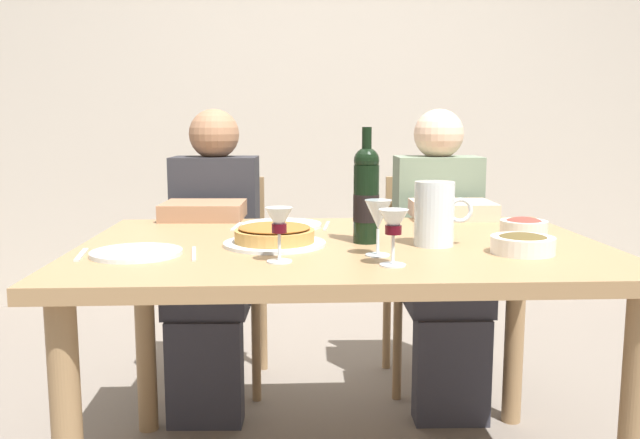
{
  "coord_description": "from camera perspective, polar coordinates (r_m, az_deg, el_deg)",
  "views": [
    {
      "loc": [
        -0.16,
        -1.88,
        1.11
      ],
      "look_at": [
        -0.07,
        -0.03,
        0.83
      ],
      "focal_mm": 37.16,
      "sensor_mm": 36.0,
      "label": 1
    }
  ],
  "objects": [
    {
      "name": "back_wall",
      "position": [
        4.05,
        -0.58,
        12.52
      ],
      "size": [
        8.0,
        0.1,
        2.8
      ],
      "primitive_type": "cube",
      "color": "beige",
      "rests_on": "ground"
    },
    {
      "name": "dining_table",
      "position": [
        1.94,
        1.95,
        -4.7
      ],
      "size": [
        1.5,
        1.0,
        0.76
      ],
      "color": "#9E7A51",
      "rests_on": "ground"
    },
    {
      "name": "wine_bottle",
      "position": [
        1.9,
        4.01,
        2.12
      ],
      "size": [
        0.08,
        0.08,
        0.33
      ],
      "color": "black",
      "rests_on": "dining_table"
    },
    {
      "name": "water_pitcher",
      "position": [
        1.89,
        9.84,
        0.17
      ],
      "size": [
        0.17,
        0.11,
        0.18
      ],
      "color": "silver",
      "rests_on": "dining_table"
    },
    {
      "name": "baked_tart",
      "position": [
        1.88,
        -3.94,
        -1.4
      ],
      "size": [
        0.29,
        0.29,
        0.06
      ],
      "color": "silver",
      "rests_on": "dining_table"
    },
    {
      "name": "salad_bowl",
      "position": [
        2.1,
        17.13,
        -0.63
      ],
      "size": [
        0.14,
        0.14,
        0.06
      ],
      "color": "silver",
      "rests_on": "dining_table"
    },
    {
      "name": "olive_bowl",
      "position": [
        1.84,
        17.06,
        -1.96
      ],
      "size": [
        0.17,
        0.17,
        0.05
      ],
      "color": "white",
      "rests_on": "dining_table"
    },
    {
      "name": "wine_glass_left_diner",
      "position": [
        1.72,
        5.03,
        0.27
      ],
      "size": [
        0.07,
        0.07,
        0.15
      ],
      "color": "silver",
      "rests_on": "dining_table"
    },
    {
      "name": "wine_glass_right_diner",
      "position": [
        1.61,
        6.34,
        -0.48
      ],
      "size": [
        0.07,
        0.07,
        0.14
      ],
      "color": "silver",
      "rests_on": "dining_table"
    },
    {
      "name": "wine_glass_centre",
      "position": [
        1.64,
        -3.54,
        -0.35
      ],
      "size": [
        0.07,
        0.07,
        0.14
      ],
      "color": "silver",
      "rests_on": "dining_table"
    },
    {
      "name": "dinner_plate_left_setting",
      "position": [
        1.81,
        -15.53,
        -2.78
      ],
      "size": [
        0.24,
        0.24,
        0.01
      ],
      "primitive_type": "cylinder",
      "color": "silver",
      "rests_on": "dining_table"
    },
    {
      "name": "dinner_plate_right_setting",
      "position": [
        2.21,
        -3.3,
        -0.48
      ],
      "size": [
        0.26,
        0.26,
        0.01
      ],
      "primitive_type": "cylinder",
      "color": "silver",
      "rests_on": "dining_table"
    },
    {
      "name": "fork_left_setting",
      "position": [
        1.84,
        -19.86,
        -2.87
      ],
      "size": [
        0.04,
        0.16,
        0.0
      ],
      "primitive_type": "cube",
      "rotation": [
        0.0,
        0.0,
        1.72
      ],
      "color": "silver",
      "rests_on": "dining_table"
    },
    {
      "name": "knife_left_setting",
      "position": [
        1.78,
        -10.8,
        -2.9
      ],
      "size": [
        0.03,
        0.18,
        0.0
      ],
      "primitive_type": "cube",
      "rotation": [
        0.0,
        0.0,
        1.71
      ],
      "color": "silver",
      "rests_on": "dining_table"
    },
    {
      "name": "knife_right_setting",
      "position": [
        2.22,
        0.57,
        -0.54
      ],
      "size": [
        0.03,
        0.18,
        0.0
      ],
      "primitive_type": "cube",
      "rotation": [
        0.0,
        0.0,
        1.44
      ],
      "color": "silver",
      "rests_on": "dining_table"
    },
    {
      "name": "spoon_right_setting",
      "position": [
        2.22,
        -7.17,
        -0.6
      ],
      "size": [
        0.03,
        0.16,
        0.0
      ],
      "primitive_type": "cube",
      "rotation": [
        0.0,
        0.0,
        1.46
      ],
      "color": "silver",
      "rests_on": "dining_table"
    },
    {
      "name": "chair_left",
      "position": [
        2.88,
        -8.52,
        -3.97
      ],
      "size": [
        0.42,
        0.42,
        0.87
      ],
      "rotation": [
        0.0,
        0.0,
        3.1
      ],
      "color": "#9E7A51",
      "rests_on": "ground"
    },
    {
      "name": "diner_left",
      "position": [
        2.62,
        -9.27,
        -2.52
      ],
      "size": [
        0.35,
        0.51,
        1.16
      ],
      "rotation": [
        0.0,
        0.0,
        3.1
      ],
      "color": "#2D2D33",
      "rests_on": "ground"
    },
    {
      "name": "chair_right",
      "position": [
        2.9,
        9.41,
        -3.88
      ],
      "size": [
        0.41,
        0.41,
        0.87
      ],
      "rotation": [
        0.0,
        0.0,
        3.12
      ],
      "color": "#9E7A51",
      "rests_on": "ground"
    },
    {
      "name": "diner_right",
      "position": [
        2.65,
        10.44,
        -2.42
      ],
      "size": [
        0.34,
        0.51,
        1.16
      ],
      "rotation": [
        0.0,
        0.0,
        3.12
      ],
      "color": "gray",
      "rests_on": "ground"
    }
  ]
}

